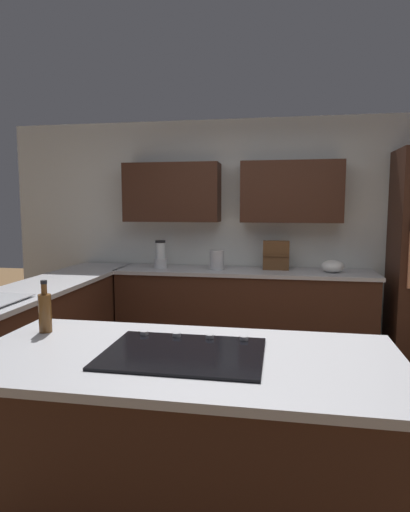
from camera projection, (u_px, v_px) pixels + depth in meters
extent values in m
plane|color=brown|center=(236.00, 425.00, 3.17)|extent=(14.00, 14.00, 0.00)
cube|color=silver|center=(255.00, 232.00, 5.08)|extent=(6.00, 0.10, 2.60)
cube|color=#381E14|center=(291.00, 192.00, 4.74)|extent=(1.10, 0.34, 0.67)
cube|color=#381E14|center=(172.00, 193.00, 4.97)|extent=(1.10, 0.34, 0.67)
cube|color=#381E14|center=(243.00, 311.00, 4.82)|extent=(2.80, 0.60, 0.86)
cube|color=#B2B2B7|center=(244.00, 272.00, 4.77)|extent=(2.84, 0.64, 0.04)
cube|color=#381E14|center=(47.00, 334.00, 3.97)|extent=(0.60, 2.90, 0.86)
cube|color=#B2B2B7|center=(44.00, 286.00, 3.92)|extent=(0.64, 2.94, 0.04)
cube|color=#381E14|center=(184.00, 447.00, 2.11)|extent=(1.99, 0.91, 0.86)
cube|color=#B2B2B7|center=(183.00, 358.00, 2.06)|extent=(2.07, 0.99, 0.04)
cube|color=black|center=(183.00, 353.00, 2.06)|extent=(0.76, 0.56, 0.01)
cylinder|color=#B2B2B7|center=(244.00, 338.00, 2.23)|extent=(0.04, 0.04, 0.02)
cylinder|color=#B2B2B7|center=(210.00, 336.00, 2.26)|extent=(0.04, 0.04, 0.02)
cylinder|color=#B2B2B7|center=(177.00, 334.00, 2.29)|extent=(0.04, 0.04, 0.02)
cylinder|color=#B2B2B7|center=(144.00, 333.00, 2.33)|extent=(0.04, 0.04, 0.02)
cylinder|color=silver|center=(161.00, 263.00, 4.91)|extent=(0.15, 0.15, 0.11)
cylinder|color=silver|center=(160.00, 251.00, 4.89)|extent=(0.11, 0.11, 0.18)
cylinder|color=black|center=(160.00, 242.00, 4.88)|extent=(0.12, 0.12, 0.03)
ellipsoid|color=white|center=(333.00, 266.00, 4.58)|extent=(0.24, 0.24, 0.13)
cube|color=brown|center=(276.00, 255.00, 4.77)|extent=(0.29, 0.10, 0.32)
cube|color=brown|center=(276.00, 256.00, 4.71)|extent=(0.27, 0.02, 0.02)
cylinder|color=#B7BABF|center=(217.00, 260.00, 4.79)|extent=(0.16, 0.16, 0.22)
cylinder|color=brown|center=(45.00, 313.00, 2.41)|extent=(0.07, 0.07, 0.22)
cylinder|color=brown|center=(44.00, 289.00, 2.40)|extent=(0.03, 0.03, 0.06)
cylinder|color=black|center=(44.00, 282.00, 2.39)|extent=(0.04, 0.04, 0.02)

